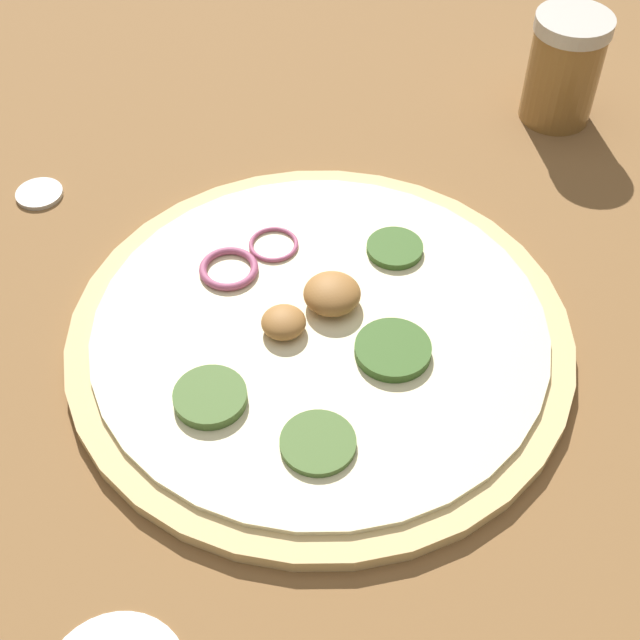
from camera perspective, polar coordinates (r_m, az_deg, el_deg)
The scene contains 4 objects.
ground_plane at distance 0.59m, azimuth -0.00°, elevation -1.29°, with size 3.00×3.00×0.00m, color brown.
pizza at distance 0.59m, azimuth -0.03°, elevation -0.82°, with size 0.33×0.33×0.03m.
spice_jar at distance 0.78m, azimuth 15.35°, elevation 15.30°, with size 0.06×0.06×0.09m.
loose_cap at distance 0.73m, azimuth -17.55°, elevation 7.82°, with size 0.04×0.04×0.01m.
Camera 1 is at (-0.03, 0.38, 0.45)m, focal length 50.00 mm.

